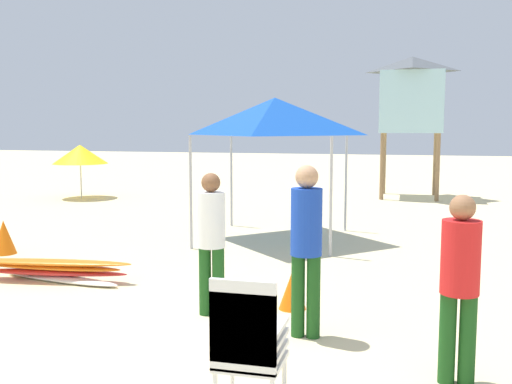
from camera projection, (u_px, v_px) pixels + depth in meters
The scene contains 11 objects.
ground at pixel (66, 378), 5.05m from camera, with size 80.00×80.00×0.00m, color beige.
stacked_plastic_chairs at pixel (247, 338), 4.20m from camera, with size 0.48×0.48×1.11m.
surfboard_pile at pixel (53, 270), 8.16m from camera, with size 2.40×0.67×0.32m.
lifeguard_near_left at pixel (460, 277), 4.84m from camera, with size 0.32×0.32×1.61m.
lifeguard_near_center at pixel (211, 235), 6.62m from camera, with size 0.32×0.32×1.64m.
lifeguard_near_right at pixel (306, 239), 5.92m from camera, with size 0.32×0.32×1.78m.
popup_canopy at pixel (275, 117), 10.95m from camera, with size 2.51×2.51×2.69m.
lifeguard_tower at pixel (411, 95), 17.41m from camera, with size 1.98×1.98×4.20m.
beach_umbrella_left at pixel (80, 154), 17.41m from camera, with size 1.61×1.61×1.60m.
traffic_cone_near at pixel (4, 237), 9.89m from camera, with size 0.40×0.40×0.58m, color orange.
traffic_cone_far at pixel (292, 290), 6.93m from camera, with size 0.33×0.33×0.47m, color orange.
Camera 1 is at (2.80, -4.27, 2.17)m, focal length 40.97 mm.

